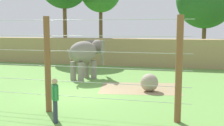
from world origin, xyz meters
name	(u,v)px	position (x,y,z in m)	size (l,w,h in m)	color
ground_plane	(81,94)	(0.00, 0.00, 0.00)	(120.00, 120.00, 0.00)	#609342
dirt_patch	(140,88)	(2.87, 2.13, 0.00)	(4.57, 3.29, 0.01)	#937F5B
embankment_wall	(125,52)	(0.00, 11.89, 1.26)	(36.00, 1.80, 2.53)	tan
elephant	(86,53)	(-1.19, 4.21, 1.78)	(2.28, 3.39, 2.68)	gray
enrichment_ball	(149,83)	(3.51, 1.48, 0.50)	(0.99, 0.99, 0.99)	gray
cable_fence	(50,65)	(-0.06, -3.32, 2.01)	(11.27, 0.25, 4.00)	brown
zookeeper	(55,98)	(0.70, -4.52, 0.93)	(0.44, 0.52, 1.67)	#33384C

